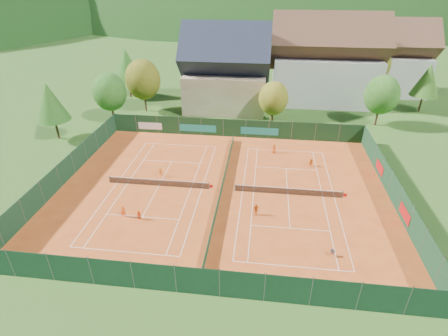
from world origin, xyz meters
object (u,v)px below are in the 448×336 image
chalet (226,73)px  player_right_far_a (274,149)px  ball_hopper (332,252)px  player_right_near (256,209)px  player_left_near (123,211)px  player_left_mid (139,215)px  hotel_block_b (387,62)px  hotel_block_a (325,65)px  player_right_far_b (311,162)px  player_left_far (161,171)px

chalet → player_right_far_a: bearing=-63.9°
ball_hopper → player_right_near: bearing=143.0°
chalet → player_left_near: 37.71m
ball_hopper → player_right_far_a: player_right_far_a is taller
chalet → player_left_near: bearing=-100.8°
chalet → player_left_mid: 37.76m
chalet → hotel_block_b: (33.00, 14.00, -0.01)m
hotel_block_a → player_right_far_a: size_ratio=15.18×
player_right_far_b → player_left_mid: bearing=-1.1°
player_left_near → player_right_far_b: size_ratio=1.25×
ball_hopper → player_left_far: (-20.15, 12.55, 0.09)m
hotel_block_b → chalet: bearing=-157.0°
ball_hopper → player_right_far_a: (-5.39, 21.04, 0.16)m
hotel_block_a → player_left_mid: bearing=-119.3°
hotel_block_a → ball_hopper: 46.79m
player_right_far_a → ball_hopper: bearing=117.8°
player_left_mid → player_right_far_a: (14.46, 17.87, 0.12)m
ball_hopper → chalet: bearing=110.2°
player_left_mid → player_right_near: 12.68m
player_left_far → player_right_near: 14.53m
player_left_far → player_right_far_a: player_right_far_a is taller
player_left_near → player_left_mid: size_ratio=1.25×
player_right_near → player_right_far_b: size_ratio=1.22×
player_left_near → player_right_far_b: (21.37, 14.08, -0.15)m
player_right_near → player_right_far_b: 13.91m
hotel_block_a → player_left_near: 50.34m
player_left_mid → ball_hopper: bearing=8.9°
chalet → ball_hopper: 43.14m
chalet → player_right_far_a: size_ratio=11.39×
player_left_near → player_right_far_a: player_left_near is taller
hotel_block_a → chalet: bearing=-162.5°
hotel_block_b → player_right_far_a: hotel_block_b is taller
chalet → player_right_far_a: 22.03m
player_left_near → player_right_far_a: size_ratio=1.03×
player_right_near → player_right_far_b: bearing=43.3°
player_right_far_b → player_right_near: bearing=22.0°
chalet → hotel_block_a: size_ratio=0.75×
player_left_mid → player_right_far_b: (19.50, 14.41, 0.00)m
ball_hopper → player_left_near: bearing=170.8°
hotel_block_a → hotel_block_b: hotel_block_a is taller
player_left_far → player_right_far_a: bearing=-140.3°
chalet → player_right_far_b: bearing=-57.4°
hotel_block_b → ball_hopper: hotel_block_b is taller
chalet → player_left_far: chalet is taller
hotel_block_b → player_right_far_b: bearing=-117.0°
player_right_far_b → player_left_far: bearing=-23.3°
player_right_near → player_right_far_b: (7.05, 12.00, -0.13)m
chalet → hotel_block_b: bearing=23.0°
player_left_far → player_right_far_b: (19.80, 5.03, -0.06)m
hotel_block_b → player_left_far: size_ratio=13.35×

